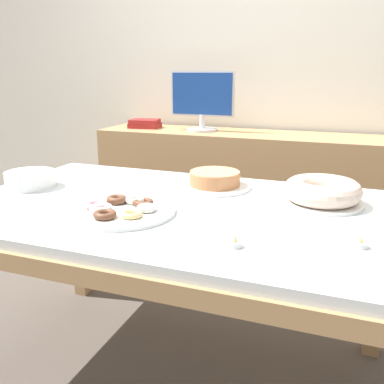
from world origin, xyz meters
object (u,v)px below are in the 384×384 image
computer_monitor (202,101)px  tealight_right_edge (235,244)px  tealight_near_front (384,197)px  cake_golden_bundt (322,192)px  plate_stack (30,179)px  cake_chocolate_round (215,181)px  book_stack (145,124)px  tealight_near_cakes (361,244)px  pastry_platter (122,210)px

computer_monitor → tealight_right_edge: size_ratio=10.60×
tealight_near_front → cake_golden_bundt: bearing=-147.9°
plate_stack → tealight_near_front: (1.42, 0.34, -0.02)m
cake_chocolate_round → tealight_right_edge: cake_chocolate_round is taller
plate_stack → book_stack: bearing=92.6°
book_stack → cake_chocolate_round: book_stack is taller
plate_stack → cake_chocolate_round: bearing=20.1°
tealight_right_edge → tealight_near_cakes: bearing=20.0°
plate_stack → tealight_near_cakes: (1.34, -0.20, -0.02)m
cake_golden_bundt → pastry_platter: bearing=-150.9°
book_stack → pastry_platter: (0.60, -1.38, -0.12)m
cake_chocolate_round → pastry_platter: bearing=-114.6°
cake_chocolate_round → tealight_right_edge: 0.65m
book_stack → plate_stack: 1.22m
cake_golden_bundt → tealight_near_front: bearing=32.1°
plate_stack → tealight_right_edge: bearing=-17.8°
plate_stack → tealight_near_cakes: plate_stack is taller
tealight_near_cakes → book_stack: bearing=134.7°
cake_golden_bundt → plate_stack: 1.22m
book_stack → tealight_right_edge: 1.87m
cake_chocolate_round → tealight_right_edge: (0.25, -0.59, -0.02)m
computer_monitor → tealight_near_front: computer_monitor is taller
cake_chocolate_round → tealight_right_edge: bearing=-67.0°
tealight_near_front → cake_chocolate_round: bearing=-174.8°
computer_monitor → pastry_platter: 1.42m
tealight_near_front → tealight_near_cakes: same height
tealight_near_cakes → tealight_right_edge: (-0.34, -0.12, 0.00)m
plate_stack → computer_monitor: bearing=73.4°
cake_golden_bundt → tealight_near_cakes: cake_golden_bundt is taller
book_stack → pastry_platter: book_stack is taller
pastry_platter → tealight_near_front: 1.01m
tealight_right_edge → computer_monitor: bearing=112.7°
book_stack → cake_chocolate_round: 1.24m
book_stack → tealight_near_front: book_stack is taller
tealight_near_cakes → cake_golden_bundt: bearing=109.5°
computer_monitor → tealight_near_front: bearing=-39.5°
pastry_platter → tealight_near_front: size_ratio=9.43×
tealight_near_front → tealight_right_edge: same height
plate_stack → tealight_near_cakes: bearing=-8.4°
cake_chocolate_round → tealight_near_front: (0.67, 0.06, -0.02)m
tealight_near_cakes → tealight_right_edge: size_ratio=1.00×
tealight_near_front → tealight_right_edge: 0.78m
computer_monitor → plate_stack: (-0.36, -1.21, -0.26)m
computer_monitor → pastry_platter: computer_monitor is taller
computer_monitor → cake_chocolate_round: size_ratio=1.35×
cake_golden_bundt → plate_stack: size_ratio=1.48×
pastry_platter → book_stack: bearing=113.5°
cake_chocolate_round → cake_golden_bundt: cake_golden_bundt is taller
cake_chocolate_round → cake_golden_bundt: (0.45, -0.08, 0.01)m
computer_monitor → cake_chocolate_round: bearing=-67.5°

